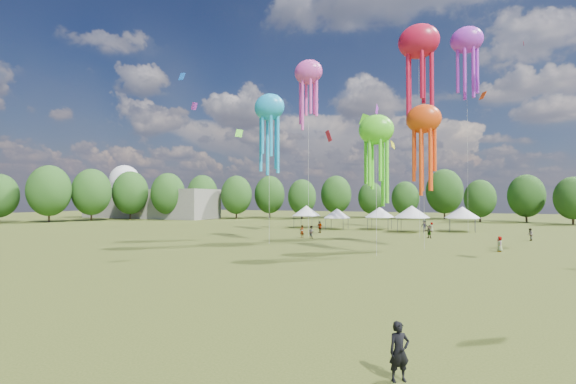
% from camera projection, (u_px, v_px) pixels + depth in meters
% --- Properties ---
extents(ground, '(300.00, 300.00, 0.00)m').
position_uv_depth(ground, '(227.00, 319.00, 17.95)').
color(ground, '#384416').
rests_on(ground, ground).
extents(observer_main, '(0.77, 0.71, 1.76)m').
position_uv_depth(observer_main, '(399.00, 351.00, 11.86)').
color(observer_main, black).
rests_on(observer_main, ground).
extents(spectator_near, '(1.04, 0.94, 1.74)m').
position_uv_depth(spectator_near, '(311.00, 232.00, 54.37)').
color(spectator_near, gray).
rests_on(spectator_near, ground).
extents(spectators_far, '(29.74, 26.41, 1.85)m').
position_uv_depth(spectators_far, '(417.00, 230.00, 57.98)').
color(spectators_far, gray).
rests_on(spectators_far, ground).
extents(festival_tents, '(32.15, 9.64, 4.32)m').
position_uv_depth(festival_tents, '(383.00, 212.00, 68.98)').
color(festival_tents, '#47474C').
rests_on(festival_tents, ground).
extents(show_kites, '(26.51, 31.82, 32.05)m').
position_uv_depth(show_kites, '(397.00, 81.00, 53.92)').
color(show_kites, '#1BA6E9').
rests_on(show_kites, ground).
extents(small_kites, '(76.81, 55.81, 43.36)m').
position_uv_depth(small_kites, '(394.00, 34.00, 58.35)').
color(small_kites, '#1BA6E9').
rests_on(small_kites, ground).
extents(treeline, '(201.57, 95.24, 13.43)m').
position_uv_depth(treeline, '(387.00, 193.00, 76.76)').
color(treeline, '#38281C').
rests_on(treeline, ground).
extents(hangar, '(40.00, 12.00, 8.00)m').
position_uv_depth(hangar, '(150.00, 204.00, 113.03)').
color(hangar, gray).
rests_on(hangar, ground).
extents(radome, '(9.00, 9.00, 16.00)m').
position_uv_depth(radome, '(125.00, 184.00, 125.11)').
color(radome, white).
rests_on(radome, ground).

